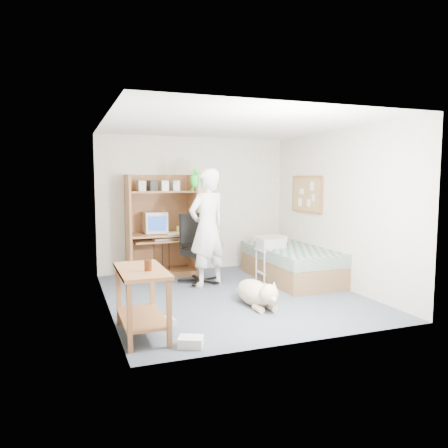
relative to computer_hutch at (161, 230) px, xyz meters
name	(u,v)px	position (x,y,z in m)	size (l,w,h in m)	color
floor	(233,295)	(0.70, -1.74, -0.82)	(4.00, 4.00, 0.00)	#4A5265
wall_back	(194,204)	(0.70, 0.26, 0.43)	(3.60, 0.02, 2.50)	beige
wall_right	(337,209)	(2.50, -1.74, 0.43)	(0.02, 4.00, 2.50)	beige
wall_left	(106,215)	(-1.10, -1.74, 0.43)	(0.02, 4.00, 2.50)	beige
ceiling	(233,125)	(0.70, -1.74, 1.68)	(3.60, 4.00, 0.02)	white
computer_hutch	(161,230)	(0.00, 0.00, 0.00)	(1.20, 0.63, 1.80)	brown
bed	(290,263)	(2.00, -1.12, -0.53)	(1.02, 2.02, 0.66)	brown
side_desk	(142,292)	(-0.85, -2.94, -0.33)	(0.50, 1.00, 0.75)	brown
corkboard	(307,194)	(2.47, -0.84, 0.63)	(0.04, 0.94, 0.66)	olive
office_chair	(198,258)	(0.46, -0.75, -0.42)	(0.65, 0.66, 1.14)	black
person	(207,228)	(0.53, -1.06, 0.12)	(0.69, 0.45, 1.89)	white
parrot	(195,179)	(0.33, -1.05, 0.91)	(0.14, 0.24, 0.38)	#138213
dog	(256,293)	(0.80, -2.35, -0.64)	(0.40, 1.13, 0.42)	beige
printer_cart	(271,259)	(1.67, -1.05, -0.46)	(0.46, 0.37, 0.54)	silver
printer	(271,243)	(1.67, -1.05, -0.19)	(0.42, 0.32, 0.18)	#B3B3AE
crt_monitor	(155,222)	(-0.10, 0.01, 0.13)	(0.39, 0.42, 0.37)	beige
keyboard	(166,239)	(0.05, -0.16, -0.15)	(0.45, 0.16, 0.03)	beige
pencil_cup	(179,230)	(0.30, -0.09, 0.00)	(0.08, 0.08, 0.12)	yellow
drink_glass	(148,265)	(-0.80, -3.06, -0.01)	(0.08, 0.08, 0.12)	#3C1A09
floor_box_a	(191,342)	(-0.44, -3.44, -0.77)	(0.25, 0.20, 0.10)	silver
floor_box_b	(166,321)	(-0.52, -2.69, -0.78)	(0.18, 0.22, 0.08)	#B5B5B0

